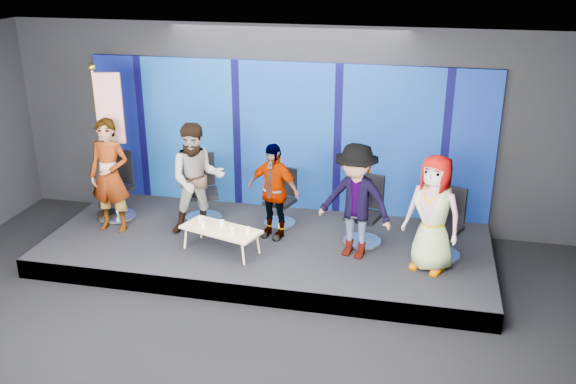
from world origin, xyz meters
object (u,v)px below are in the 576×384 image
object	(u,v)px
coffee_table	(221,230)
flag_stand	(108,140)
panelist_c	(273,191)
chair_c	(281,206)
panelist_a	(110,176)
mug_c	(222,223)
mug_b	(203,224)
mug_d	(233,230)
panelist_d	(355,201)
chair_d	(364,221)
chair_a	(117,196)
chair_b	(203,199)
mug_a	(201,220)
panelist_e	(433,214)
mug_e	(248,230)
chair_e	(444,234)
panelist_b	(197,179)

from	to	relation	value
coffee_table	flag_stand	world-z (taller)	flag_stand
panelist_c	chair_c	bearing A→B (deg)	105.70
panelist_a	panelist_c	size ratio (longest dim) A/B	1.20
panelist_a	mug_c	bearing A→B (deg)	-7.29
mug_b	flag_stand	size ratio (longest dim) A/B	0.04
chair_c	mug_d	distance (m)	1.38
panelist_d	chair_c	bearing A→B (deg)	161.88
chair_d	flag_stand	xyz separation A→B (m)	(-4.28, 0.01, 1.05)
panelist_a	coffee_table	xyz separation A→B (m)	(1.98, -0.40, -0.59)
chair_a	chair_d	xyz separation A→B (m)	(4.25, -0.09, -0.02)
chair_a	chair_c	distance (m)	2.84
mug_d	flag_stand	xyz separation A→B (m)	(-2.39, 0.90, 0.99)
panelist_c	mug_c	bearing A→B (deg)	-119.47
chair_a	chair_b	world-z (taller)	chair_a
chair_a	chair_b	xyz separation A→B (m)	(1.46, 0.23, -0.01)
chair_b	panelist_c	bearing A→B (deg)	-39.46
mug_c	flag_stand	size ratio (longest dim) A/B	0.04
chair_d	panelist_d	xyz separation A→B (m)	(-0.10, -0.50, 0.52)
panelist_c	mug_a	world-z (taller)	panelist_c
panelist_e	panelist_a	bearing A→B (deg)	-157.46
panelist_e	coffee_table	size ratio (longest dim) A/B	1.31
chair_b	mug_a	bearing A→B (deg)	-94.60
mug_b	mug_d	bearing A→B (deg)	-11.10
panelist_d	mug_a	xyz separation A→B (m)	(-2.37, -0.16, -0.46)
panelist_d	panelist_e	distance (m)	1.14
panelist_d	mug_e	xyz separation A→B (m)	(-1.55, -0.36, -0.46)
chair_a	chair_d	world-z (taller)	chair_a
mug_a	flag_stand	size ratio (longest dim) A/B	0.04
chair_e	mug_c	xyz separation A→B (m)	(-3.33, -0.49, 0.07)
chair_d	mug_e	bearing A→B (deg)	-136.37
panelist_a	panelist_c	xyz separation A→B (m)	(2.63, 0.30, -0.15)
panelist_e	mug_c	size ratio (longest dim) A/B	17.97
panelist_c	panelist_d	distance (m)	1.42
mug_c	chair_c	bearing A→B (deg)	58.80
chair_b	chair_e	world-z (taller)	chair_b
mug_c	mug_e	size ratio (longest dim) A/B	1.02
chair_b	panelist_b	world-z (taller)	panelist_b
panelist_b	panelist_c	distance (m)	1.24
chair_c	flag_stand	bearing A→B (deg)	-154.46
chair_a	chair_d	size ratio (longest dim) A/B	1.06
coffee_table	panelist_b	bearing A→B (deg)	133.39
panelist_e	mug_b	xyz separation A→B (m)	(-3.41, -0.11, -0.44)
chair_d	mug_d	size ratio (longest dim) A/B	12.86
flag_stand	mug_b	bearing A→B (deg)	-37.43
chair_b	panelist_b	size ratio (longest dim) A/B	0.62
mug_e	chair_a	bearing A→B (deg)	159.94
chair_e	mug_e	xyz separation A→B (m)	(-2.87, -0.64, 0.07)
panelist_e	chair_d	bearing A→B (deg)	172.26
panelist_e	mug_e	size ratio (longest dim) A/B	18.36
chair_e	chair_c	bearing A→B (deg)	-167.49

